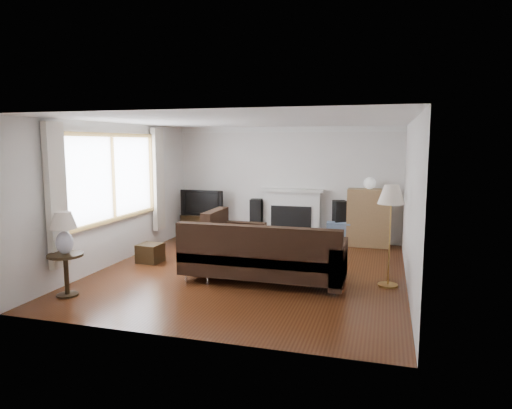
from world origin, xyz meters
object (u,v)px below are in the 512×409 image
(floor_lamp, at_px, (390,236))
(side_table, at_px, (66,275))
(bookshelf, at_px, (369,218))
(coffee_table, at_px, (283,247))
(tv_stand, at_px, (204,226))
(sectional_sofa, at_px, (263,254))

(floor_lamp, relative_size, side_table, 2.53)
(bookshelf, height_order, coffee_table, bookshelf)
(side_table, bearing_deg, bookshelf, 48.14)
(floor_lamp, bearing_deg, side_table, -158.51)
(bookshelf, xyz_separation_m, coffee_table, (-1.50, -1.39, -0.41))
(tv_stand, relative_size, bookshelf, 0.83)
(coffee_table, height_order, floor_lamp, floor_lamp)
(floor_lamp, bearing_deg, coffee_table, 145.74)
(tv_stand, height_order, sectional_sofa, sectional_sofa)
(tv_stand, xyz_separation_m, coffee_table, (2.19, -1.38, -0.06))
(side_table, bearing_deg, floor_lamp, 21.49)
(tv_stand, relative_size, floor_lamp, 0.65)
(sectional_sofa, distance_m, coffee_table, 1.60)
(sectional_sofa, bearing_deg, bookshelf, 63.69)
(tv_stand, bearing_deg, coffee_table, -32.14)
(side_table, bearing_deg, coffee_table, 50.95)
(sectional_sofa, bearing_deg, tv_stand, 126.91)
(tv_stand, relative_size, coffee_table, 1.03)
(tv_stand, xyz_separation_m, side_table, (-0.27, -4.40, 0.05))
(sectional_sofa, distance_m, side_table, 2.88)
(bookshelf, relative_size, coffee_table, 1.24)
(coffee_table, bearing_deg, sectional_sofa, -63.91)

